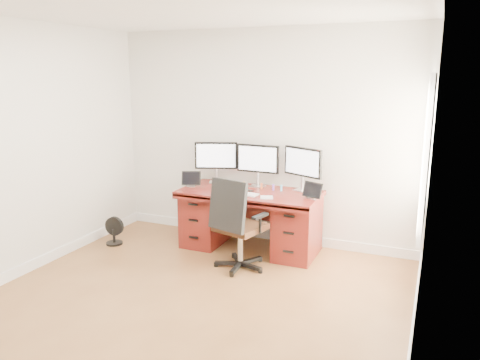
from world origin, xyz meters
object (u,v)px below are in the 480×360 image
at_px(desk, 250,218).
at_px(monitor_center, 258,160).
at_px(floor_fan, 114,231).
at_px(keyboard, 245,194).
at_px(office_chair, 238,239).

bearing_deg(desk, monitor_center, 90.01).
height_order(desk, floor_fan, desk).
bearing_deg(monitor_center, keyboard, -87.45).
distance_m(desk, monitor_center, 0.72).
xyz_separation_m(floor_fan, keyboard, (1.68, 0.34, 0.58)).
bearing_deg(keyboard, desk, 100.98).
height_order(desk, keyboard, keyboard).
bearing_deg(keyboard, monitor_center, 99.41).
relative_size(desk, floor_fan, 4.74).
bearing_deg(desk, keyboard, -87.09).
bearing_deg(floor_fan, desk, 11.80).
xyz_separation_m(office_chair, floor_fan, (-1.77, 0.09, -0.17)).
relative_size(desk, office_chair, 1.62).
relative_size(office_chair, floor_fan, 2.92).
bearing_deg(floor_fan, keyboard, 5.29).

